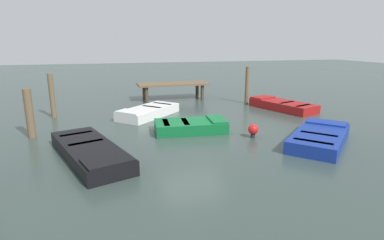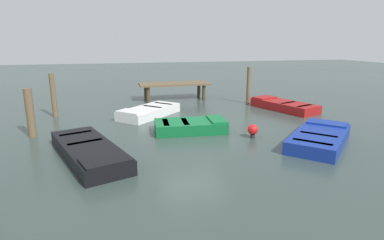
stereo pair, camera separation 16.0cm
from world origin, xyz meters
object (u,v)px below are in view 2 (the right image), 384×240
at_px(rowboat_black, 89,151).
at_px(mooring_piling_far_left, 248,85).
at_px(rowboat_red, 283,105).
at_px(mooring_piling_near_left, 30,113).
at_px(dock_segment, 175,85).
at_px(rowboat_white, 149,111).
at_px(marker_buoy, 253,130).
at_px(rowboat_blue, 320,138).
at_px(mooring_piling_center, 53,95).
at_px(rowboat_green, 191,126).

relative_size(rowboat_black, mooring_piling_far_left, 2.08).
distance_m(rowboat_red, mooring_piling_far_left, 2.31).
height_order(rowboat_red, mooring_piling_far_left, mooring_piling_far_left).
bearing_deg(mooring_piling_near_left, dock_segment, 43.31).
bearing_deg(rowboat_red, rowboat_white, 68.07).
bearing_deg(marker_buoy, mooring_piling_far_left, 66.96).
distance_m(rowboat_white, rowboat_blue, 7.28).
height_order(dock_segment, mooring_piling_far_left, mooring_piling_far_left).
bearing_deg(mooring_piling_center, mooring_piling_far_left, 4.33).
height_order(rowboat_green, mooring_piling_far_left, mooring_piling_far_left).
bearing_deg(rowboat_blue, mooring_piling_near_left, 117.85).
xyz_separation_m(rowboat_white, mooring_piling_near_left, (-4.36, -2.08, 0.64)).
relative_size(mooring_piling_near_left, marker_buoy, 3.57).
bearing_deg(mooring_piling_center, rowboat_red, -6.31).
relative_size(rowboat_green, marker_buoy, 5.66).
xyz_separation_m(rowboat_green, marker_buoy, (1.89, -1.32, 0.07)).
distance_m(dock_segment, rowboat_green, 6.84).
bearing_deg(rowboat_green, rowboat_white, 117.93).
relative_size(rowboat_white, mooring_piling_far_left, 1.57).
bearing_deg(mooring_piling_center, rowboat_black, -72.78).
bearing_deg(mooring_piling_center, dock_segment, 26.32).
xyz_separation_m(rowboat_white, rowboat_red, (6.62, -0.27, -0.00)).
bearing_deg(rowboat_white, mooring_piling_far_left, 151.61).
xyz_separation_m(rowboat_white, mooring_piling_far_left, (5.58, 1.64, 0.77)).
height_order(dock_segment, rowboat_red, dock_segment).
bearing_deg(rowboat_white, rowboat_red, 132.87).
distance_m(mooring_piling_far_left, marker_buoy, 6.37).
xyz_separation_m(mooring_piling_center, marker_buoy, (7.17, -5.10, -0.69)).
height_order(rowboat_blue, mooring_piling_near_left, mooring_piling_near_left).
bearing_deg(marker_buoy, rowboat_green, 145.16).
height_order(rowboat_white, rowboat_black, same).
relative_size(rowboat_green, mooring_piling_center, 1.40).
bearing_deg(mooring_piling_far_left, rowboat_blue, -95.23).
relative_size(mooring_piling_center, mooring_piling_near_left, 1.13).
height_order(rowboat_white, rowboat_green, same).
relative_size(rowboat_black, marker_buoy, 8.57).
bearing_deg(rowboat_red, rowboat_green, 96.09).
distance_m(mooring_piling_center, mooring_piling_near_left, 3.00).
bearing_deg(rowboat_white, rowboat_green, 68.09).
relative_size(dock_segment, rowboat_black, 0.98).
relative_size(rowboat_red, rowboat_green, 1.31).
distance_m(rowboat_red, rowboat_green, 6.00).
xyz_separation_m(mooring_piling_far_left, mooring_piling_center, (-9.65, -0.73, -0.02)).
bearing_deg(mooring_piling_far_left, rowboat_white, -163.64).
relative_size(dock_segment, mooring_piling_near_left, 2.36).
height_order(rowboat_black, mooring_piling_center, mooring_piling_center).
relative_size(rowboat_green, mooring_piling_near_left, 1.59).
distance_m(dock_segment, mooring_piling_far_left, 4.26).
height_order(rowboat_white, mooring_piling_center, mooring_piling_center).
height_order(dock_segment, rowboat_blue, dock_segment).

